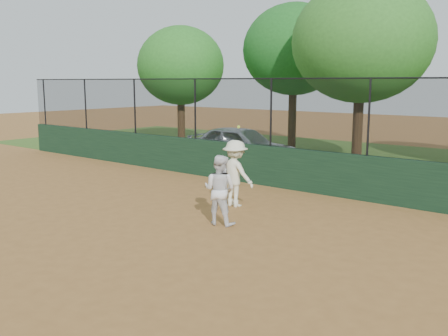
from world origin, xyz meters
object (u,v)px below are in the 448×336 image
Objects in this scene: player_second at (220,190)px; player_main at (235,173)px; parked_car at (241,146)px; tree_2 at (361,42)px; tree_0 at (180,66)px; tree_1 at (294,50)px.

player_main is at bearing -75.72° from player_second.
tree_2 is at bearing -61.12° from parked_car.
tree_0 is (-9.80, 9.03, 3.05)m from player_second.
tree_2 is (3.58, 2.22, 3.73)m from parked_car.
player_second is at bearing -84.95° from tree_2.
player_second is 9.52m from tree_2.
player_main is 0.32× the size of tree_1.
tree_0 is at bearing 178.19° from tree_2.
player_second is 0.75× the size of player_main.
tree_1 is at bearing 20.57° from tree_0.
player_second is 13.67m from tree_0.
parked_car is 7.84m from player_second.
player_main is (-0.72, 1.49, 0.06)m from player_second.
player_second is at bearing -149.18° from parked_car.
tree_0 is at bearing -159.43° from tree_1.
player_second is 0.23× the size of tree_2.
tree_0 is (-5.45, 2.50, 3.07)m from parked_car.
tree_1 is at bearing 113.47° from player_main.
tree_1 reaches higher than player_second.
parked_car is 2.11× the size of player_main.
player_main is at bearing -89.63° from tree_2.
parked_car is 2.82× the size of player_second.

